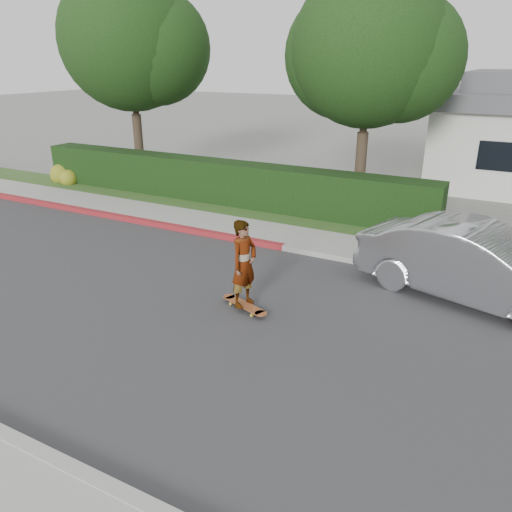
# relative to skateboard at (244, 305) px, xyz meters

# --- Properties ---
(ground) EXTENTS (120.00, 120.00, 0.00)m
(ground) POSITION_rel_skateboard_xyz_m (-1.74, -0.65, -0.11)
(ground) COLOR slate
(ground) RESTS_ON ground
(road) EXTENTS (60.00, 8.00, 0.01)m
(road) POSITION_rel_skateboard_xyz_m (-1.74, -0.65, -0.10)
(road) COLOR #2D2D30
(road) RESTS_ON ground
(curb_far) EXTENTS (60.00, 0.20, 0.15)m
(curb_far) POSITION_rel_skateboard_xyz_m (-1.74, 3.45, -0.03)
(curb_far) COLOR #9E9E99
(curb_far) RESTS_ON ground
(curb_red_section) EXTENTS (12.00, 0.21, 0.15)m
(curb_red_section) POSITION_rel_skateboard_xyz_m (-6.74, 3.45, -0.03)
(curb_red_section) COLOR maroon
(curb_red_section) RESTS_ON ground
(sidewalk_far) EXTENTS (60.00, 1.60, 0.12)m
(sidewalk_far) POSITION_rel_skateboard_xyz_m (-1.74, 4.35, -0.05)
(sidewalk_far) COLOR gray
(sidewalk_far) RESTS_ON ground
(planting_strip) EXTENTS (60.00, 1.60, 0.10)m
(planting_strip) POSITION_rel_skateboard_xyz_m (-1.74, 5.95, -0.06)
(planting_strip) COLOR #2D4C1E
(planting_strip) RESTS_ON ground
(hedge) EXTENTS (15.00, 1.00, 1.50)m
(hedge) POSITION_rel_skateboard_xyz_m (-4.74, 6.55, 0.64)
(hedge) COLOR black
(hedge) RESTS_ON ground
(flowering_shrub) EXTENTS (1.40, 1.00, 0.90)m
(flowering_shrub) POSITION_rel_skateboard_xyz_m (-11.75, 6.09, 0.23)
(flowering_shrub) COLOR #2D4C19
(flowering_shrub) RESTS_ON ground
(tree_left) EXTENTS (5.99, 5.21, 8.00)m
(tree_left) POSITION_rel_skateboard_xyz_m (-9.26, 8.04, 5.16)
(tree_left) COLOR #33261C
(tree_left) RESTS_ON ground
(tree_center) EXTENTS (5.66, 4.84, 7.44)m
(tree_center) POSITION_rel_skateboard_xyz_m (-0.26, 8.54, 4.80)
(tree_center) COLOR #33261C
(tree_center) RESTS_ON ground
(skateboard) EXTENTS (1.24, 0.66, 0.11)m
(skateboard) POSITION_rel_skateboard_xyz_m (0.00, 0.00, 0.00)
(skateboard) COLOR gold
(skateboard) RESTS_ON ground
(skateboarder) EXTENTS (0.54, 0.71, 1.77)m
(skateboarder) POSITION_rel_skateboard_xyz_m (0.00, 0.00, 0.90)
(skateboarder) COLOR white
(skateboarder) RESTS_ON skateboard
(car_silver) EXTENTS (5.15, 2.91, 1.61)m
(car_silver) POSITION_rel_skateboard_xyz_m (4.01, 2.66, 0.69)
(car_silver) COLOR #A8A9AF
(car_silver) RESTS_ON ground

